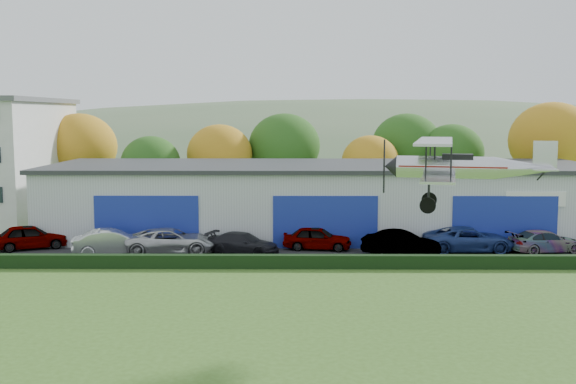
{
  "coord_description": "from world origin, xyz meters",
  "views": [
    {
      "loc": [
        2.85,
        -23.08,
        9.02
      ],
      "look_at": [
        2.6,
        9.2,
        5.32
      ],
      "focal_mm": 42.46,
      "sensor_mm": 36.0,
      "label": 1
    }
  ],
  "objects_px": {
    "car_4": "(317,238)",
    "car_6": "(469,239)",
    "car_0": "(30,237)",
    "car_2": "(171,241)",
    "car_7": "(545,241)",
    "biplane": "(460,165)",
    "car_1": "(112,242)",
    "car_5": "(401,243)",
    "car_3": "(243,243)",
    "hangar": "(322,199)"
  },
  "relations": [
    {
      "from": "car_1",
      "to": "car_4",
      "type": "distance_m",
      "value": 13.31
    },
    {
      "from": "car_0",
      "to": "car_2",
      "type": "relative_size",
      "value": 0.83
    },
    {
      "from": "car_6",
      "to": "biplane",
      "type": "distance_m",
      "value": 18.47
    },
    {
      "from": "car_4",
      "to": "car_6",
      "type": "distance_m",
      "value": 9.96
    },
    {
      "from": "car_2",
      "to": "car_6",
      "type": "bearing_deg",
      "value": -94.15
    },
    {
      "from": "car_1",
      "to": "car_7",
      "type": "distance_m",
      "value": 28.05
    },
    {
      "from": "car_6",
      "to": "car_0",
      "type": "bearing_deg",
      "value": 86.26
    },
    {
      "from": "car_2",
      "to": "car_3",
      "type": "height_order",
      "value": "car_2"
    },
    {
      "from": "car_0",
      "to": "car_5",
      "type": "bearing_deg",
      "value": -119.23
    },
    {
      "from": "car_2",
      "to": "car_4",
      "type": "relative_size",
      "value": 1.29
    },
    {
      "from": "car_0",
      "to": "car_1",
      "type": "distance_m",
      "value": 6.37
    },
    {
      "from": "car_3",
      "to": "biplane",
      "type": "height_order",
      "value": "biplane"
    },
    {
      "from": "car_5",
      "to": "car_7",
      "type": "distance_m",
      "value": 9.7
    },
    {
      "from": "car_2",
      "to": "car_6",
      "type": "xyz_separation_m",
      "value": [
        19.43,
        0.71,
        0.0
      ]
    },
    {
      "from": "car_2",
      "to": "hangar",
      "type": "bearing_deg",
      "value": -58.59
    },
    {
      "from": "car_0",
      "to": "car_5",
      "type": "height_order",
      "value": "car_0"
    },
    {
      "from": "car_4",
      "to": "car_6",
      "type": "xyz_separation_m",
      "value": [
        9.94,
        -0.65,
        0.04
      ]
    },
    {
      "from": "car_2",
      "to": "car_5",
      "type": "distance_m",
      "value": 14.76
    },
    {
      "from": "car_3",
      "to": "car_4",
      "type": "height_order",
      "value": "car_4"
    },
    {
      "from": "car_4",
      "to": "car_5",
      "type": "relative_size",
      "value": 0.93
    },
    {
      "from": "biplane",
      "to": "car_2",
      "type": "bearing_deg",
      "value": 145.3
    },
    {
      "from": "car_3",
      "to": "car_6",
      "type": "xyz_separation_m",
      "value": [
        14.77,
        0.92,
        0.12
      ]
    },
    {
      "from": "car_4",
      "to": "biplane",
      "type": "xyz_separation_m",
      "value": [
        5.08,
        -17.39,
        6.16
      ]
    },
    {
      "from": "car_1",
      "to": "biplane",
      "type": "distance_m",
      "value": 24.68
    },
    {
      "from": "hangar",
      "to": "car_1",
      "type": "height_order",
      "value": "hangar"
    },
    {
      "from": "car_3",
      "to": "car_7",
      "type": "relative_size",
      "value": 0.97
    },
    {
      "from": "hangar",
      "to": "car_5",
      "type": "distance_m",
      "value": 9.85
    },
    {
      "from": "hangar",
      "to": "biplane",
      "type": "bearing_deg",
      "value": -79.22
    },
    {
      "from": "car_2",
      "to": "car_3",
      "type": "distance_m",
      "value": 4.67
    },
    {
      "from": "car_2",
      "to": "car_6",
      "type": "height_order",
      "value": "car_6"
    },
    {
      "from": "car_0",
      "to": "biplane",
      "type": "distance_m",
      "value": 30.53
    },
    {
      "from": "car_4",
      "to": "car_5",
      "type": "distance_m",
      "value": 5.64
    },
    {
      "from": "car_5",
      "to": "biplane",
      "type": "height_order",
      "value": "biplane"
    },
    {
      "from": "car_1",
      "to": "car_6",
      "type": "relative_size",
      "value": 0.86
    },
    {
      "from": "car_7",
      "to": "biplane",
      "type": "height_order",
      "value": "biplane"
    },
    {
      "from": "car_1",
      "to": "car_6",
      "type": "bearing_deg",
      "value": -101.97
    },
    {
      "from": "car_2",
      "to": "car_5",
      "type": "bearing_deg",
      "value": -99.0
    },
    {
      "from": "car_1",
      "to": "car_4",
      "type": "xyz_separation_m",
      "value": [
        13.17,
        1.93,
        -0.06
      ]
    },
    {
      "from": "hangar",
      "to": "car_6",
      "type": "xyz_separation_m",
      "value": [
        9.39,
        -7.04,
        -1.79
      ]
    },
    {
      "from": "hangar",
      "to": "car_6",
      "type": "height_order",
      "value": "hangar"
    },
    {
      "from": "car_0",
      "to": "car_2",
      "type": "xyz_separation_m",
      "value": [
        9.73,
        -1.41,
        -0.01
      ]
    },
    {
      "from": "car_5",
      "to": "car_1",
      "type": "bearing_deg",
      "value": 109.15
    },
    {
      "from": "hangar",
      "to": "car_2",
      "type": "xyz_separation_m",
      "value": [
        -10.04,
        -7.75,
        -1.8
      ]
    },
    {
      "from": "car_3",
      "to": "car_4",
      "type": "distance_m",
      "value": 5.08
    },
    {
      "from": "hangar",
      "to": "car_1",
      "type": "bearing_deg",
      "value": -148.77
    },
    {
      "from": "car_2",
      "to": "biplane",
      "type": "xyz_separation_m",
      "value": [
        14.57,
        -16.03,
        6.12
      ]
    },
    {
      "from": "car_1",
      "to": "car_7",
      "type": "height_order",
      "value": "car_1"
    },
    {
      "from": "car_5",
      "to": "biplane",
      "type": "xyz_separation_m",
      "value": [
        -0.17,
        -15.32,
        6.13
      ]
    },
    {
      "from": "car_6",
      "to": "car_2",
      "type": "bearing_deg",
      "value": 89.72
    },
    {
      "from": "car_0",
      "to": "car_6",
      "type": "relative_size",
      "value": 0.83
    }
  ]
}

